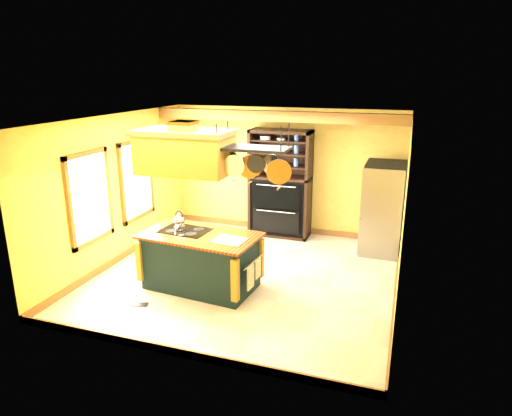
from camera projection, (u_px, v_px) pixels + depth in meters
The scene contains 15 objects.
floor at pixel (246, 276), 7.94m from camera, with size 5.00×5.00×0.00m, color beige.
ceiling at pixel (245, 119), 7.17m from camera, with size 5.00×5.00×0.00m, color white.
wall_back at pixel (285, 171), 9.83m from camera, with size 5.00×0.02×2.70m, color gold.
wall_front at pixel (173, 257), 5.29m from camera, with size 5.00×0.02×2.70m, color gold.
wall_left at pixel (117, 189), 8.32m from camera, with size 0.02×5.00×2.70m, color gold.
wall_right at pixel (404, 216), 6.80m from camera, with size 0.02×5.00×2.70m, color gold.
ceiling_beam at pixel (275, 116), 8.75m from camera, with size 5.00×0.15×0.20m, color brown.
window_near at pixel (90, 198), 7.57m from camera, with size 0.06×1.06×1.56m.
window_far at pixel (137, 180), 8.84m from camera, with size 0.06×1.06×1.56m.
kitchen_island at pixel (201, 260), 7.41m from camera, with size 1.95×1.21×1.11m.
range_hood at pixel (185, 151), 6.96m from camera, with size 1.49×0.84×0.80m.
pot_rack at pixel (254, 157), 6.63m from camera, with size 1.17×0.53×0.83m.
refrigerator at pixel (382, 210), 8.79m from camera, with size 0.75×0.89×1.74m.
hutch at pixel (281, 195), 9.75m from camera, with size 1.28×0.58×2.27m.
floor_register at pixel (139, 304), 6.95m from camera, with size 0.28×0.12×0.01m, color black.
Camera 1 is at (2.47, -6.84, 3.41)m, focal length 32.00 mm.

